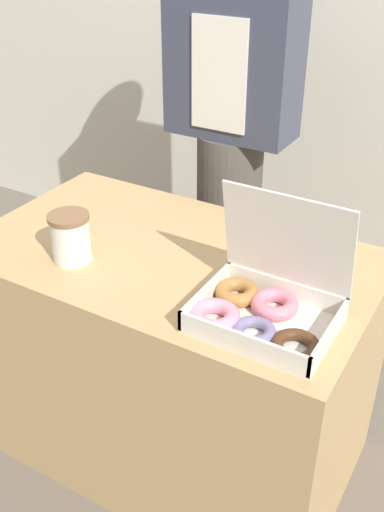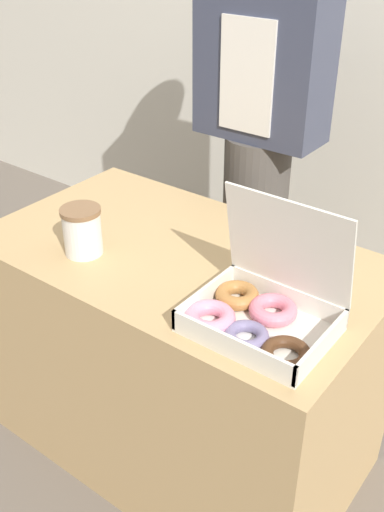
# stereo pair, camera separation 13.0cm
# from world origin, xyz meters

# --- Properties ---
(ground_plane) EXTENTS (14.00, 14.00, 0.00)m
(ground_plane) POSITION_xyz_m (0.00, 0.00, 0.00)
(ground_plane) COLOR #665B51
(table) EXTENTS (1.06, 0.62, 0.71)m
(table) POSITION_xyz_m (0.00, 0.00, 0.35)
(table) COLOR tan
(table) RESTS_ON ground_plane
(donut_box) EXTENTS (0.33, 0.24, 0.28)m
(donut_box) POSITION_xyz_m (0.32, -0.15, 0.75)
(donut_box) COLOR silver
(donut_box) RESTS_ON table
(coffee_cup) EXTENTS (0.10, 0.10, 0.13)m
(coffee_cup) POSITION_xyz_m (-0.20, -0.15, 0.77)
(coffee_cup) COLOR silver
(coffee_cup) RESTS_ON table
(person_customer) EXTENTS (0.41, 0.23, 1.58)m
(person_customer) POSITION_xyz_m (-0.13, 0.59, 0.86)
(person_customer) COLOR #4C4742
(person_customer) RESTS_ON ground_plane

